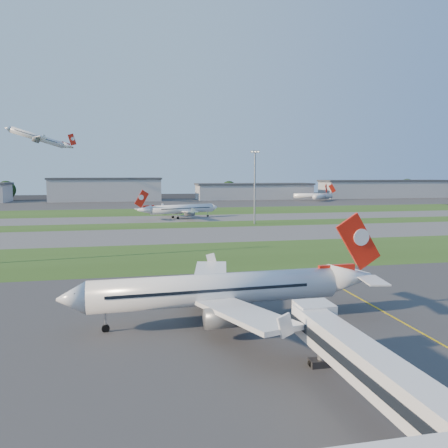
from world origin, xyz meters
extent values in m
plane|color=black|center=(0.00, 0.00, 0.00)|extent=(700.00, 700.00, 0.00)
cube|color=#333335|center=(0.00, 0.00, 0.01)|extent=(300.00, 70.00, 0.01)
cube|color=#2C4918|center=(0.00, 52.00, 0.01)|extent=(300.00, 34.00, 0.01)
cube|color=#515154|center=(0.00, 85.00, 0.01)|extent=(300.00, 32.00, 0.01)
cube|color=#2C4918|center=(0.00, 110.00, 0.01)|extent=(300.00, 18.00, 0.01)
cube|color=#515154|center=(0.00, 132.00, 0.01)|extent=(300.00, 26.00, 0.01)
cube|color=#2C4918|center=(0.00, 165.00, 0.01)|extent=(300.00, 40.00, 0.01)
cube|color=#333335|center=(0.00, 225.00, 0.01)|extent=(400.00, 80.00, 0.01)
cube|color=gold|center=(5.00, 0.00, 0.00)|extent=(0.25, 60.00, 0.02)
cube|color=white|center=(-9.80, -14.00, 4.00)|extent=(3.44, 24.08, 2.60)
cube|color=black|center=(-9.80, -14.00, 4.00)|extent=(3.59, 24.08, 0.80)
cube|color=white|center=(-9.50, -2.60, 4.00)|extent=(3.40, 3.00, 3.00)
cylinder|color=gray|center=(-9.50, -4.50, 1.60)|extent=(0.70, 0.70, 3.20)
cube|color=black|center=(-9.50, -4.50, 0.35)|extent=(2.20, 1.20, 0.70)
cylinder|color=white|center=(-16.90, 9.11, 4.13)|extent=(29.62, 5.09, 3.73)
cube|color=red|center=(1.75, 9.97, 9.14)|extent=(6.38, 0.64, 7.44)
cube|color=white|center=(-15.56, 1.30, 3.64)|extent=(8.46, 15.39, 1.52)
cube|color=white|center=(-16.28, 17.00, 3.64)|extent=(7.24, 15.32, 1.52)
cylinder|color=slate|center=(-17.13, 3.39, 2.55)|extent=(4.23, 2.45, 2.26)
cylinder|color=slate|center=(-17.66, 14.78, 2.55)|extent=(4.23, 2.45, 2.26)
cylinder|color=white|center=(-8.00, 133.09, 3.78)|extent=(26.44, 12.73, 3.42)
cube|color=red|center=(-23.98, 127.05, 8.36)|extent=(5.57, 2.36, 6.81)
cube|color=white|center=(-11.38, 139.50, 3.33)|extent=(11.00, 13.39, 1.39)
cube|color=white|center=(-6.30, 126.04, 3.33)|extent=(5.59, 13.87, 1.39)
cylinder|color=slate|center=(-9.42, 138.13, 2.34)|extent=(4.26, 3.27, 2.07)
cylinder|color=slate|center=(-5.74, 128.37, 2.34)|extent=(4.26, 3.27, 2.07)
cylinder|color=white|center=(-80.00, 225.82, 38.07)|extent=(28.30, 10.30, 3.58)
cube|color=red|center=(-62.62, 230.13, 42.88)|extent=(6.01, 1.79, 7.13)
cube|color=white|center=(-77.27, 218.73, 37.60)|extent=(10.37, 14.47, 1.46)
cube|color=white|center=(-80.90, 233.36, 37.60)|extent=(4.25, 14.14, 1.46)
cylinder|color=slate|center=(-79.14, 220.40, 36.56)|extent=(4.36, 3.06, 2.17)
cylinder|color=slate|center=(-81.78, 231.01, 36.56)|extent=(4.36, 3.06, 2.17)
cylinder|color=white|center=(92.10, 226.12, 3.20)|extent=(19.14, 21.99, 3.20)
cube|color=red|center=(100.44, 236.09, 8.00)|extent=(3.55, 4.16, 6.16)
cylinder|color=white|center=(89.59, 232.79, 3.20)|extent=(26.20, 6.28, 3.20)
cube|color=red|center=(102.49, 231.24, 8.00)|extent=(5.17, 0.92, 6.16)
cylinder|color=gray|center=(15.00, 108.00, 12.50)|extent=(0.60, 0.60, 25.00)
cube|color=gray|center=(15.00, 108.00, 25.40)|extent=(3.20, 0.50, 0.80)
cube|color=#FFF2CC|center=(15.00, 108.00, 25.40)|extent=(2.80, 0.70, 0.35)
cube|color=#989BA0|center=(-45.00, 255.00, 7.00)|extent=(70.00, 22.00, 14.00)
cube|color=#383A3F|center=(-45.00, 255.00, 14.60)|extent=(71.40, 23.00, 1.20)
cube|color=#989BA0|center=(55.00, 255.00, 5.00)|extent=(80.00, 22.00, 10.00)
cube|color=#383A3F|center=(55.00, 255.00, 10.60)|extent=(81.60, 23.00, 1.20)
cube|color=#989BA0|center=(155.00, 255.00, 6.00)|extent=(95.00, 22.00, 12.00)
cube|color=#383A3F|center=(155.00, 255.00, 12.60)|extent=(96.90, 23.00, 1.20)
cylinder|color=black|center=(-110.00, 270.00, 2.20)|extent=(1.00, 1.00, 4.40)
sphere|color=black|center=(-110.00, 270.00, 7.15)|extent=(12.10, 12.10, 12.10)
cylinder|color=black|center=(-20.00, 266.00, 1.80)|extent=(1.00, 1.00, 3.60)
sphere|color=black|center=(-20.00, 266.00, 5.85)|extent=(9.90, 9.90, 9.90)
cylinder|color=black|center=(40.00, 269.00, 2.10)|extent=(1.00, 1.00, 4.20)
sphere|color=black|center=(40.00, 269.00, 6.83)|extent=(11.55, 11.55, 11.55)
cylinder|color=black|center=(115.00, 267.00, 1.90)|extent=(1.00, 1.00, 3.80)
sphere|color=black|center=(115.00, 267.00, 6.17)|extent=(10.45, 10.45, 10.45)
cylinder|color=black|center=(185.00, 271.00, 2.30)|extent=(1.00, 1.00, 4.60)
sphere|color=black|center=(185.00, 271.00, 7.48)|extent=(12.65, 12.65, 12.65)
camera|label=1|loc=(-25.94, -40.61, 17.77)|focal=35.00mm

